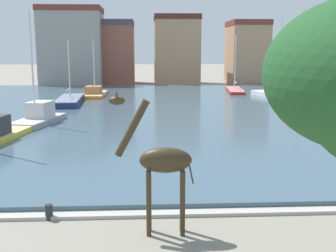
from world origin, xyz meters
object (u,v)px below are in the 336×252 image
at_px(sailboat_navy, 71,101).
at_px(sailboat_red, 234,91).
at_px(sailboat_white, 279,97).
at_px(mooring_bollard, 49,212).
at_px(sailboat_black, 298,112).
at_px(giraffe_statue, 161,163).
at_px(sailboat_grey, 36,120).
at_px(sailboat_orange, 95,94).

relative_size(sailboat_navy, sailboat_red, 0.99).
bearing_deg(sailboat_red, sailboat_white, -68.27).
distance_m(sailboat_red, mooring_bollard, 40.87).
bearing_deg(sailboat_white, sailboat_black, -100.50).
bearing_deg(giraffe_statue, sailboat_grey, 115.00).
bearing_deg(sailboat_black, sailboat_grey, -169.76).
relative_size(sailboat_black, sailboat_orange, 1.11).
relative_size(sailboat_black, mooring_bollard, 16.85).
xyz_separation_m(sailboat_navy, sailboat_red, (18.28, 10.36, -0.09)).
distance_m(giraffe_statue, sailboat_black, 23.80).
distance_m(sailboat_orange, sailboat_white, 20.12).
height_order(sailboat_black, sailboat_navy, sailboat_black).
height_order(giraffe_statue, sailboat_red, sailboat_red).
bearing_deg(sailboat_red, mooring_bollard, -110.20).
bearing_deg(sailboat_black, mooring_bollard, -128.01).
distance_m(sailboat_black, sailboat_orange, 22.93).
relative_size(sailboat_orange, sailboat_grey, 0.96).
bearing_deg(giraffe_statue, mooring_bollard, 161.40).
bearing_deg(giraffe_statue, sailboat_navy, 104.81).
bearing_deg(sailboat_orange, sailboat_grey, -95.97).
xyz_separation_m(giraffe_statue, sailboat_navy, (-7.72, 29.19, -1.72)).
bearing_deg(sailboat_white, sailboat_orange, 169.97).
bearing_deg(sailboat_red, giraffe_statue, -104.95).
bearing_deg(sailboat_grey, sailboat_black, 10.24).
relative_size(sailboat_red, sailboat_orange, 1.21).
relative_size(sailboat_orange, mooring_bollard, 15.16).
bearing_deg(sailboat_orange, sailboat_red, 14.77).
bearing_deg(mooring_bollard, sailboat_orange, 94.30).
height_order(sailboat_orange, sailboat_white, sailboat_white).
xyz_separation_m(giraffe_statue, sailboat_grey, (-7.98, 17.12, -1.58)).
height_order(sailboat_grey, mooring_bollard, sailboat_grey).
bearing_deg(sailboat_navy, sailboat_black, -23.71).
xyz_separation_m(sailboat_black, sailboat_orange, (-17.78, 14.48, -0.02)).
relative_size(sailboat_navy, sailboat_grey, 1.15).
relative_size(sailboat_navy, sailboat_white, 1.05).
relative_size(sailboat_navy, sailboat_orange, 1.20).
height_order(sailboat_navy, sailboat_grey, sailboat_grey).
xyz_separation_m(sailboat_white, sailboat_grey, (-21.69, -14.53, 0.16)).
distance_m(sailboat_navy, sailboat_red, 21.01).
height_order(sailboat_white, sailboat_grey, sailboat_white).
relative_size(sailboat_black, sailboat_grey, 1.07).
xyz_separation_m(sailboat_navy, sailboat_white, (21.43, 2.46, -0.02)).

